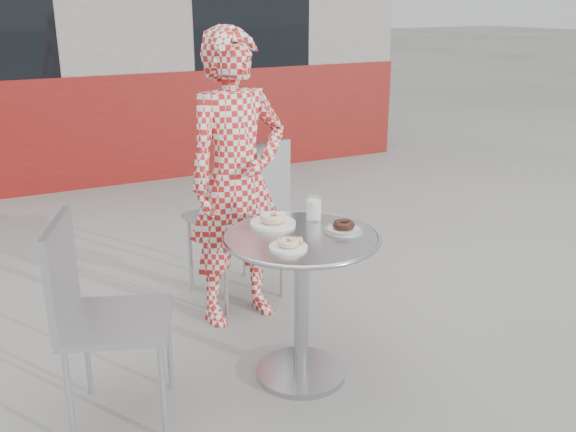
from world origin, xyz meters
name	(u,v)px	position (x,y,z in m)	size (l,w,h in m)	color
ground	(296,378)	(0.00, 0.00, 0.00)	(60.00, 60.00, 0.00)	gray
storefront	(67,13)	(0.00, 5.56, 1.49)	(6.02, 4.55, 3.00)	gray
bistro_table	(302,271)	(0.03, 0.01, 0.52)	(0.68, 0.68, 0.68)	silver
chair_far	(237,249)	(0.10, 0.92, 0.29)	(0.52, 0.52, 0.93)	#B0B3B9
chair_left	(118,359)	(-0.77, 0.08, 0.26)	(0.53, 0.52, 0.86)	#B0B3B9
seated_person	(237,180)	(0.02, 0.69, 0.76)	(0.56, 0.36, 1.52)	red
plate_far	(273,220)	(-0.02, 0.19, 0.70)	(0.20, 0.20, 0.05)	white
plate_near	(289,244)	(-0.08, -0.09, 0.70)	(0.16, 0.16, 0.04)	white
plate_checker	(344,228)	(0.22, -0.01, 0.70)	(0.17, 0.17, 0.04)	white
milk_cup	(314,209)	(0.18, 0.17, 0.74)	(0.07, 0.07, 0.11)	white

